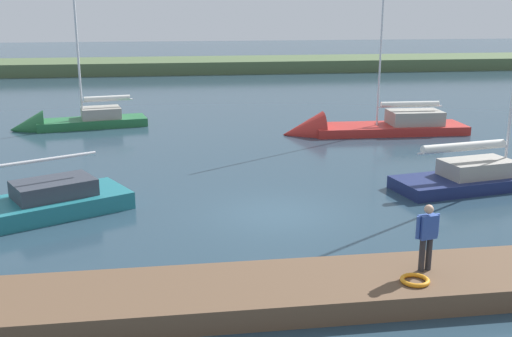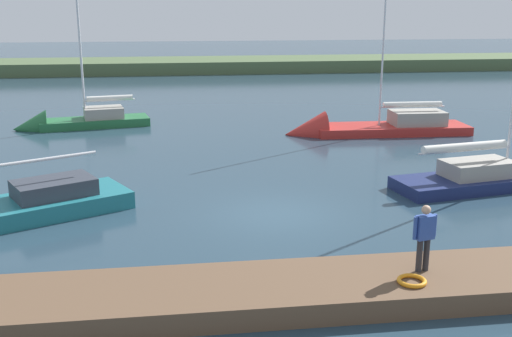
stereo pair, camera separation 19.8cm
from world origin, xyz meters
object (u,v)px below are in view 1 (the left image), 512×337
(person_on_dock, at_px, (427,233))
(sailboat_outer_mooring, at_px, (359,131))
(sailboat_near_dock, at_px, (69,124))
(life_ring_buoy, at_px, (415,280))

(person_on_dock, bearing_deg, sailboat_outer_mooring, -26.66)
(sailboat_near_dock, height_order, sailboat_outer_mooring, sailboat_outer_mooring)
(life_ring_buoy, height_order, sailboat_near_dock, sailboat_near_dock)
(sailboat_near_dock, bearing_deg, life_ring_buoy, 104.91)
(sailboat_near_dock, bearing_deg, person_on_dock, 106.51)
(sailboat_outer_mooring, relative_size, person_on_dock, 6.74)
(life_ring_buoy, bearing_deg, sailboat_near_dock, -64.14)
(life_ring_buoy, xyz_separation_m, sailboat_near_dock, (10.71, -22.09, -0.36))
(life_ring_buoy, bearing_deg, person_on_dock, -128.95)
(life_ring_buoy, relative_size, person_on_dock, 0.41)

